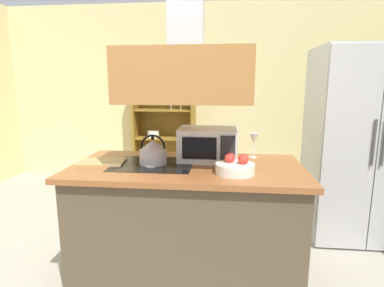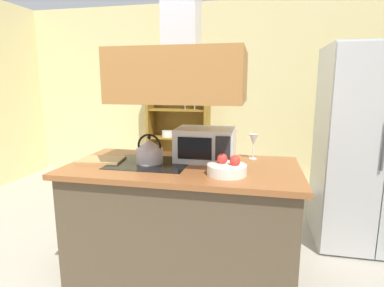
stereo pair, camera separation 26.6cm
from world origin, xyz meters
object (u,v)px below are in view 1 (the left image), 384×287
dish_cabinet (165,133)px  fruit_bowl (235,167)px  kettle (153,152)px  microwave (208,144)px  wine_glass_on_counter (254,140)px  cutting_board (102,162)px  refrigerator (359,145)px

dish_cabinet → fruit_bowl: (1.00, -2.62, 0.18)m
kettle → microwave: size_ratio=0.50×
wine_glass_on_counter → fruit_bowl: (-0.16, -0.49, -0.11)m
wine_glass_on_counter → fruit_bowl: 0.52m
dish_cabinet → microwave: bearing=-70.6°
kettle → wine_glass_on_counter: (0.78, 0.31, 0.06)m
cutting_board → fruit_bowl: (1.02, -0.16, 0.03)m
wine_glass_on_counter → fruit_bowl: size_ratio=0.77×
refrigerator → kettle: bearing=-154.7°
cutting_board → wine_glass_on_counter: size_ratio=1.65×
kettle → cutting_board: size_ratio=0.67×
dish_cabinet → wine_glass_on_counter: (1.16, -2.13, 0.29)m
fruit_bowl → dish_cabinet: bearing=111.0°
dish_cabinet → kettle: dish_cabinet is taller
dish_cabinet → cutting_board: 2.46m
wine_glass_on_counter → refrigerator: bearing=27.9°
wine_glass_on_counter → fruit_bowl: bearing=-108.4°
kettle → fruit_bowl: 0.64m
refrigerator → cutting_board: bearing=-158.5°
dish_cabinet → microwave: size_ratio=3.73×
kettle → dish_cabinet: bearing=99.0°
kettle → fruit_bowl: kettle is taller
dish_cabinet → cutting_board: bearing=-90.3°
microwave → wine_glass_on_counter: (0.37, 0.12, 0.02)m
dish_cabinet → microwave: dish_cabinet is taller
kettle → cutting_board: 0.41m
refrigerator → microwave: size_ratio=4.01×
dish_cabinet → wine_glass_on_counter: bearing=-61.3°
dish_cabinet → cutting_board: dish_cabinet is taller
cutting_board → wine_glass_on_counter: 1.23m
refrigerator → microwave: (-1.43, -0.68, 0.11)m
refrigerator → dish_cabinet: (-2.22, 1.57, -0.16)m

